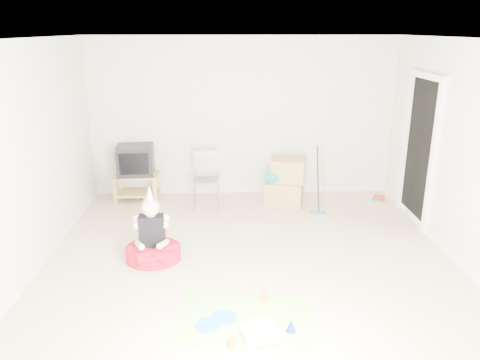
{
  "coord_description": "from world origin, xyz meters",
  "views": [
    {
      "loc": [
        -0.27,
        -5.13,
        2.7
      ],
      "look_at": [
        -0.1,
        0.4,
        0.9
      ],
      "focal_mm": 35.0,
      "sensor_mm": 36.0,
      "label": 1
    }
  ],
  "objects_px": {
    "tv_stand": "(137,185)",
    "cardboard_boxes": "(285,183)",
    "folding_chair": "(206,181)",
    "crt_tv": "(135,160)",
    "seated_woman": "(153,244)",
    "birthday_cake": "(260,334)"
  },
  "relations": [
    {
      "from": "tv_stand",
      "to": "cardboard_boxes",
      "type": "height_order",
      "value": "cardboard_boxes"
    },
    {
      "from": "cardboard_boxes",
      "to": "folding_chair",
      "type": "bearing_deg",
      "value": -175.13
    },
    {
      "from": "cardboard_boxes",
      "to": "crt_tv",
      "type": "bearing_deg",
      "value": 173.66
    },
    {
      "from": "tv_stand",
      "to": "seated_woman",
      "type": "relative_size",
      "value": 0.74
    },
    {
      "from": "seated_woman",
      "to": "birthday_cake",
      "type": "bearing_deg",
      "value": -52.57
    },
    {
      "from": "crt_tv",
      "to": "cardboard_boxes",
      "type": "height_order",
      "value": "crt_tv"
    },
    {
      "from": "crt_tv",
      "to": "folding_chair",
      "type": "bearing_deg",
      "value": -21.73
    },
    {
      "from": "folding_chair",
      "to": "tv_stand",
      "type": "bearing_deg",
      "value": 162.04
    },
    {
      "from": "crt_tv",
      "to": "birthday_cake",
      "type": "relative_size",
      "value": 1.45
    },
    {
      "from": "tv_stand",
      "to": "cardboard_boxes",
      "type": "xyz_separation_m",
      "value": [
        2.39,
        -0.27,
        0.1
      ]
    },
    {
      "from": "tv_stand",
      "to": "birthday_cake",
      "type": "relative_size",
      "value": 1.82
    },
    {
      "from": "crt_tv",
      "to": "seated_woman",
      "type": "distance_m",
      "value": 2.26
    },
    {
      "from": "crt_tv",
      "to": "folding_chair",
      "type": "relative_size",
      "value": 0.62
    },
    {
      "from": "folding_chair",
      "to": "seated_woman",
      "type": "height_order",
      "value": "seated_woman"
    },
    {
      "from": "folding_chair",
      "to": "crt_tv",
      "type": "bearing_deg",
      "value": 162.04
    },
    {
      "from": "folding_chair",
      "to": "cardboard_boxes",
      "type": "height_order",
      "value": "folding_chair"
    },
    {
      "from": "folding_chair",
      "to": "cardboard_boxes",
      "type": "relative_size",
      "value": 1.22
    },
    {
      "from": "crt_tv",
      "to": "folding_chair",
      "type": "xyz_separation_m",
      "value": [
        1.15,
        -0.37,
        -0.24
      ]
    },
    {
      "from": "tv_stand",
      "to": "folding_chair",
      "type": "height_order",
      "value": "folding_chair"
    },
    {
      "from": "folding_chair",
      "to": "birthday_cake",
      "type": "height_order",
      "value": "folding_chair"
    },
    {
      "from": "birthday_cake",
      "to": "crt_tv",
      "type": "bearing_deg",
      "value": 115.43
    },
    {
      "from": "crt_tv",
      "to": "seated_woman",
      "type": "bearing_deg",
      "value": -78.99
    }
  ]
}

